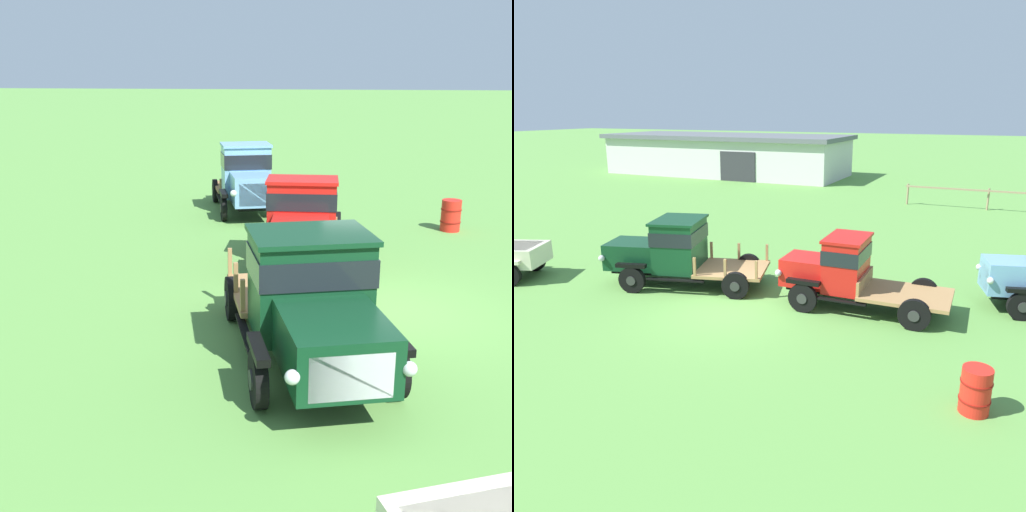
% 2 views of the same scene
% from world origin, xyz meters
% --- Properties ---
extents(ground_plane, '(240.00, 240.00, 0.00)m').
position_xyz_m(ground_plane, '(0.00, 0.00, 0.00)').
color(ground_plane, '#5B9342').
extents(farm_shed, '(21.79, 8.62, 3.56)m').
position_xyz_m(farm_shed, '(-16.00, 28.54, 1.80)').
color(farm_shed, silver).
rests_on(farm_shed, ground).
extents(vintage_truck_second_in_line, '(5.63, 3.30, 2.24)m').
position_xyz_m(vintage_truck_second_in_line, '(-2.73, 1.36, 1.18)').
color(vintage_truck_second_in_line, black).
rests_on(vintage_truck_second_in_line, ground).
extents(vintage_truck_midrow_center, '(4.97, 2.14, 2.13)m').
position_xyz_m(vintage_truck_midrow_center, '(2.98, 1.82, 1.10)').
color(vintage_truck_midrow_center, black).
rests_on(vintage_truck_midrow_center, ground).
extents(oil_drum_beside_row, '(0.60, 0.60, 0.93)m').
position_xyz_m(oil_drum_beside_row, '(6.86, -2.42, 0.47)').
color(oil_drum_beside_row, red).
rests_on(oil_drum_beside_row, ground).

